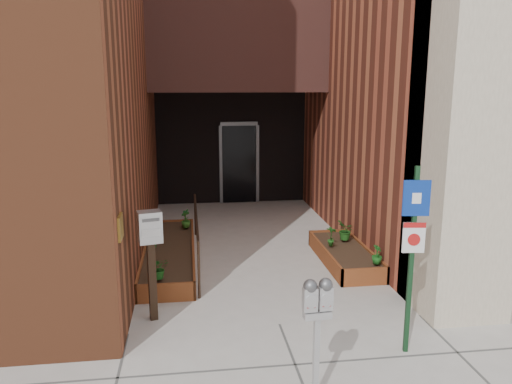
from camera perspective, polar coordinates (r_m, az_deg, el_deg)
name	(u,v)px	position (r m, az deg, el deg)	size (l,w,h in m)	color
ground	(280,324)	(6.97, 2.71, -14.89)	(80.00, 80.00, 0.00)	#9E9991
architecture	(224,10)	(13.15, -3.67, 20.06)	(20.00, 14.60, 10.00)	brown
planter_left	(170,254)	(9.31, -9.85, -7.03)	(0.90, 3.60, 0.30)	brown
planter_right	(345,256)	(9.25, 10.09, -7.17)	(0.80, 2.20, 0.30)	brown
handrail	(196,222)	(9.08, -6.84, -3.39)	(0.04, 3.34, 0.90)	black
parking_meter	(317,308)	(5.04, 7.03, -12.99)	(0.30, 0.15, 1.33)	#B0B0B3
sign_post	(413,241)	(6.06, 17.50, -5.39)	(0.31, 0.09, 2.28)	#13341B
payment_dropbox	(151,242)	(6.83, -11.96, -5.65)	(0.35, 0.29, 1.53)	black
shrub_left_a	(159,268)	(7.72, -11.03, -8.56)	(0.29, 0.29, 0.33)	#194F16
shrub_left_b	(152,237)	(9.19, -11.81, -5.04)	(0.21, 0.21, 0.38)	#19581C
shrub_left_c	(186,220)	(10.31, -8.03, -3.14)	(0.19, 0.19, 0.33)	#275518
shrub_left_d	(186,218)	(10.42, -8.03, -2.93)	(0.19, 0.19, 0.35)	#18551E
shrub_right_a	(377,255)	(8.43, 13.66, -6.96)	(0.17, 0.17, 0.31)	#175117
shrub_right_b	(331,236)	(9.16, 8.61, -4.98)	(0.20, 0.20, 0.38)	#1E5A19
shrub_right_c	(346,230)	(9.54, 10.19, -4.34)	(0.34, 0.34, 0.38)	#1C4F16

